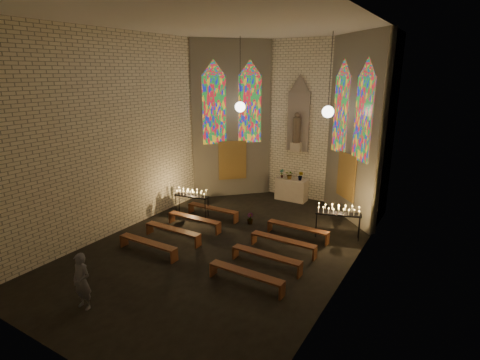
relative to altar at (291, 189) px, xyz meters
name	(u,v)px	position (x,y,z in m)	size (l,w,h in m)	color
floor	(226,246)	(0.00, -5.45, -0.50)	(12.00, 12.00, 0.00)	black
room	(273,124)	(0.00, -2.08, 3.22)	(8.22, 12.43, 7.00)	#EFE6C8
altar	(291,189)	(0.00, 0.00, 0.00)	(1.40, 0.60, 1.00)	beige
flower_vase_left	(282,173)	(-0.47, -0.07, 0.70)	(0.21, 0.14, 0.40)	#4C723F
flower_vase_center	(290,175)	(-0.07, -0.10, 0.70)	(0.36, 0.32, 0.41)	#4C723F
flower_vase_right	(301,176)	(0.43, -0.05, 0.71)	(0.23, 0.19, 0.42)	#4C723F
aisle_flower_pot	(250,219)	(-0.23, -3.39, -0.29)	(0.24, 0.24, 0.43)	#4C723F
votive_stand_left	(191,194)	(-2.70, -3.81, 0.39)	(1.45, 0.58, 1.04)	black
votive_stand_right	(338,211)	(3.00, -2.87, 0.48)	(1.59, 0.80, 1.14)	black
pew_left_0	(213,209)	(-1.82, -3.61, -0.15)	(2.23, 0.33, 0.43)	brown
pew_right_0	(298,228)	(1.82, -3.61, -0.15)	(2.23, 0.33, 0.43)	brown
pew_left_1	(194,219)	(-1.82, -4.81, -0.15)	(2.23, 0.33, 0.43)	brown
pew_right_1	(283,241)	(1.82, -4.81, -0.15)	(2.23, 0.33, 0.43)	brown
pew_left_2	(173,230)	(-1.82, -6.01, -0.15)	(2.23, 0.33, 0.43)	brown
pew_right_2	(266,256)	(1.82, -6.01, -0.15)	(2.23, 0.33, 0.43)	brown
pew_left_3	(148,244)	(-1.82, -7.21, -0.15)	(2.23, 0.33, 0.43)	brown
pew_right_3	(246,274)	(1.82, -7.21, -0.15)	(2.23, 0.33, 0.43)	brown
visitor	(82,281)	(-1.12, -10.12, 0.23)	(0.53, 0.35, 1.45)	#555560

